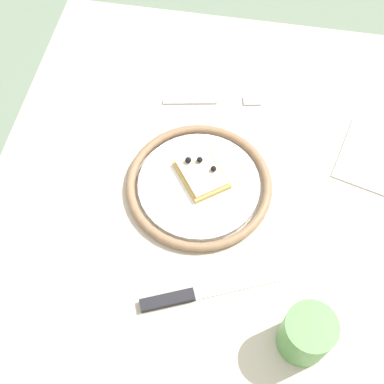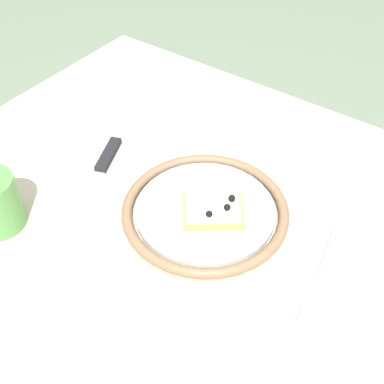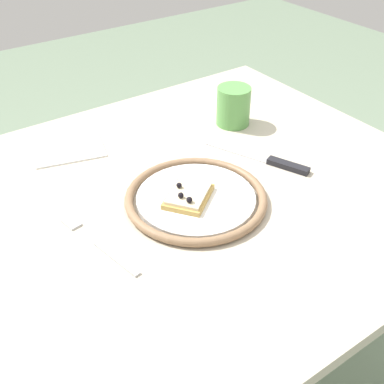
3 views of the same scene
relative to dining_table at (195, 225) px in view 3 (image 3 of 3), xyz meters
The scene contains 7 objects.
dining_table is the anchor object (origin of this frame).
plate 0.12m from the dining_table, 124.18° to the right, with size 0.27×0.27×0.02m.
pizza_slice_near 0.13m from the dining_table, 138.75° to the right, with size 0.12×0.12×0.03m.
knife 0.21m from the dining_table, ahead, with size 0.11×0.23×0.01m.
fork 0.26m from the dining_table, 169.24° to the right, with size 0.05×0.20×0.00m.
cup 0.31m from the dining_table, 36.08° to the left, with size 0.08×0.08×0.09m, color #599E4C.
napkin 0.34m from the dining_table, 116.46° to the left, with size 0.15×0.14×0.00m, color white.
Camera 3 is at (-0.46, -0.64, 1.27)m, focal length 45.90 mm.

